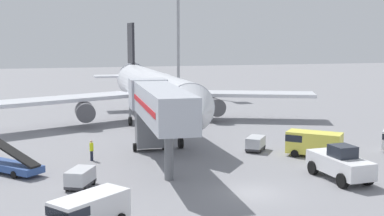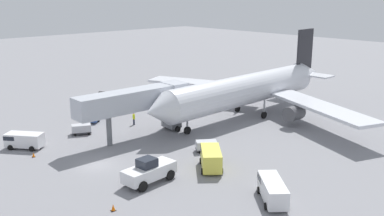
% 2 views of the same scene
% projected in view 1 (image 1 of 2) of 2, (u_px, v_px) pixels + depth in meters
% --- Properties ---
extents(ground_plane, '(300.00, 300.00, 0.00)m').
position_uv_depth(ground_plane, '(253.00, 193.00, 35.59)').
color(ground_plane, gray).
extents(airplane_at_gate, '(43.97, 40.95, 12.93)m').
position_uv_depth(airplane_at_gate, '(152.00, 90.00, 62.14)').
color(airplane_at_gate, silver).
rests_on(airplane_at_gate, ground).
extents(jet_bridge, '(3.76, 16.83, 6.90)m').
position_uv_depth(jet_bridge, '(158.00, 106.00, 42.99)').
color(jet_bridge, '#B2B7C1').
rests_on(jet_bridge, ground).
extents(pushback_tug, '(2.94, 6.09, 2.75)m').
position_uv_depth(pushback_tug, '(340.00, 164.00, 38.71)').
color(pushback_tug, white).
rests_on(pushback_tug, ground).
extents(belt_loader_truck, '(6.48, 6.71, 3.46)m').
position_uv_depth(belt_loader_truck, '(4.00, 163.00, 40.98)').
color(belt_loader_truck, '#2D4C8E').
rests_on(belt_loader_truck, ground).
extents(service_van_far_left, '(4.90, 4.44, 1.97)m').
position_uv_depth(service_van_far_left, '(88.00, 210.00, 28.82)').
color(service_van_far_left, white).
rests_on(service_van_far_left, ground).
extents(service_van_mid_right, '(5.06, 4.79, 2.27)m').
position_uv_depth(service_van_mid_right, '(313.00, 143.00, 46.29)').
color(service_van_mid_right, '#E5DB4C').
rests_on(service_van_mid_right, ground).
extents(baggage_cart_far_center, '(2.44, 2.98, 1.39)m').
position_uv_depth(baggage_cart_far_center, '(80.00, 177.00, 36.74)').
color(baggage_cart_far_center, '#38383D').
rests_on(baggage_cart_far_center, ground).
extents(baggage_cart_near_right, '(2.65, 2.91, 1.37)m').
position_uv_depth(baggage_cart_near_right, '(256.00, 143.00, 48.60)').
color(baggage_cart_near_right, '#38383D').
rests_on(baggage_cart_near_right, ground).
extents(ground_crew_worker_foreground, '(0.46, 0.46, 1.85)m').
position_uv_depth(ground_crew_worker_foreground, '(92.00, 150.00, 44.74)').
color(ground_crew_worker_foreground, '#1E2333').
rests_on(ground_crew_worker_foreground, ground).
extents(apron_light_mast, '(2.40, 2.40, 23.25)m').
position_uv_depth(apron_light_mast, '(178.00, 7.00, 93.76)').
color(apron_light_mast, '#93969B').
rests_on(apron_light_mast, ground).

